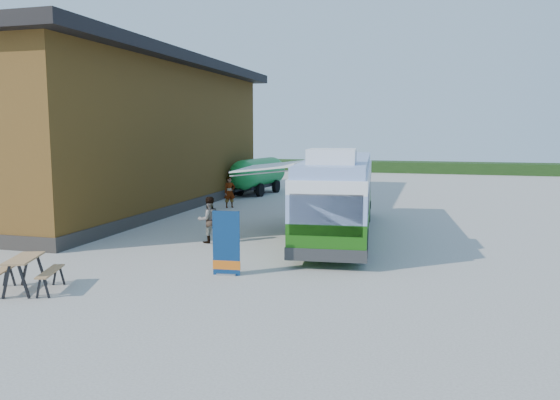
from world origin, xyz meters
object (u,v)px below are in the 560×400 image
(picnic_table, at_px, (24,266))
(banner, at_px, (226,249))
(bus, at_px, (339,193))
(slurry_tanker, at_px, (258,174))
(person_b, at_px, (209,220))
(person_a, at_px, (230,192))

(picnic_table, bearing_deg, banner, 14.20)
(bus, relative_size, slurry_tanker, 1.87)
(picnic_table, height_order, person_b, person_b)
(person_a, bearing_deg, banner, -108.96)
(person_a, bearing_deg, slurry_tanker, 54.75)
(picnic_table, bearing_deg, person_b, 53.89)
(person_a, distance_m, slurry_tanker, 6.15)
(person_b, bearing_deg, bus, 170.99)
(banner, height_order, picnic_table, banner)
(picnic_table, height_order, person_a, person_a)
(bus, xyz_separation_m, slurry_tanker, (-7.05, 11.94, -0.33))
(banner, relative_size, person_b, 1.09)
(slurry_tanker, bearing_deg, person_b, -70.75)
(bus, bearing_deg, banner, -112.71)
(picnic_table, relative_size, person_a, 1.17)
(banner, bearing_deg, person_a, 104.80)
(bus, distance_m, person_b, 4.93)
(banner, relative_size, slurry_tanker, 0.30)
(picnic_table, xyz_separation_m, person_a, (-0.45, 15.07, 0.16))
(bus, relative_size, person_a, 6.96)
(person_b, xyz_separation_m, slurry_tanker, (-2.90, 14.50, 0.46))
(bus, relative_size, person_b, 6.84)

